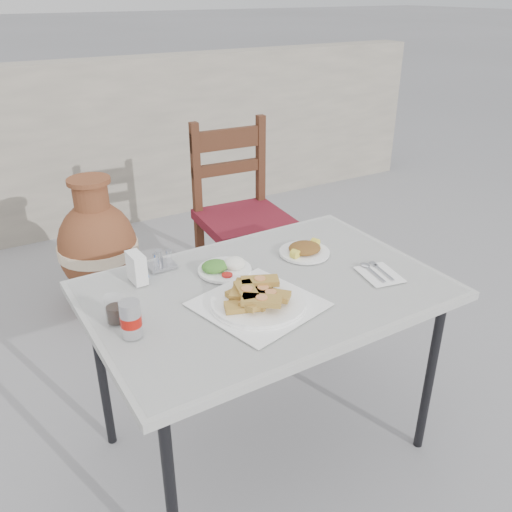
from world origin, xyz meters
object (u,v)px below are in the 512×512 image
salad_rice_plate (224,267)px  napkin_holder (137,268)px  soda_can (131,319)px  cola_glass (115,311)px  terracotta_urn (98,249)px  condiment_caddy (161,261)px  cafe_table (266,298)px  chair (241,215)px  salad_chopped_plate (305,250)px  pide_plate (258,296)px

salad_rice_plate → napkin_holder: 0.31m
soda_can → cola_glass: 0.10m
soda_can → napkin_holder: size_ratio=1.06×
terracotta_urn → condiment_caddy: bearing=-90.7°
soda_can → cafe_table: bearing=6.3°
soda_can → chair: 1.48m
salad_rice_plate → terracotta_urn: salad_rice_plate is taller
soda_can → terracotta_urn: (0.25, 1.43, -0.43)m
soda_can → condiment_caddy: size_ratio=1.15×
cola_glass → chair: size_ratio=0.08×
salad_chopped_plate → chair: 0.95m
condiment_caddy → chair: (0.73, 0.73, -0.22)m
pide_plate → salad_chopped_plate: size_ratio=2.19×
pide_plate → salad_rice_plate: bearing=88.0°
pide_plate → chair: bearing=63.9°
cafe_table → salad_chopped_plate: size_ratio=6.23×
salad_chopped_plate → soda_can: size_ratio=1.74×
cafe_table → salad_chopped_plate: (0.26, 0.14, 0.07)m
napkin_holder → salad_chopped_plate: bearing=-13.6°
soda_can → terracotta_urn: soda_can is taller
cafe_table → soda_can: (-0.49, -0.05, 0.11)m
pide_plate → terracotta_urn: 1.53m
salad_chopped_plate → terracotta_urn: size_ratio=0.26×
cola_glass → chair: (0.98, 0.99, -0.24)m
pide_plate → napkin_holder: bearing=129.5°
pide_plate → chair: 1.28m
cafe_table → soda_can: soda_can is taller
pide_plate → salad_chopped_plate: 0.41m
salad_rice_plate → terracotta_urn: bearing=98.0°
terracotta_urn → napkin_holder: bearing=-96.2°
salad_rice_plate → cola_glass: (-0.43, -0.12, 0.02)m
cafe_table → cola_glass: size_ratio=14.08×
chair → salad_rice_plate: bearing=-118.2°
soda_can → chair: size_ratio=0.11×
cafe_table → chair: 1.15m
pide_plate → condiment_caddy: (-0.17, 0.40, -0.01)m
soda_can → cola_glass: bearing=100.9°
pide_plate → napkin_holder: (-0.28, 0.34, 0.02)m
cafe_table → terracotta_urn: 1.43m
soda_can → salad_rice_plate: bearing=27.9°
napkin_holder → condiment_caddy: size_ratio=1.09×
soda_can → napkin_holder: soda_can is taller
cafe_table → salad_rice_plate: salad_rice_plate is taller
salad_chopped_plate → soda_can: (-0.75, -0.19, 0.04)m
salad_rice_plate → cola_glass: bearing=-164.4°
salad_chopped_plate → condiment_caddy: bearing=161.9°
cola_glass → terracotta_urn: bearing=78.8°
chair → cafe_table: bearing=-110.5°
chair → cola_glass: bearing=-130.8°
napkin_holder → terracotta_urn: size_ratio=0.14×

